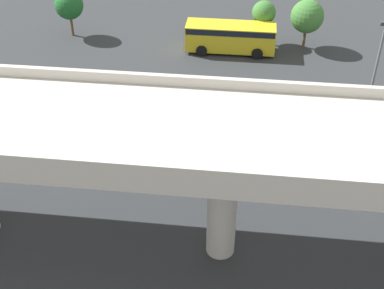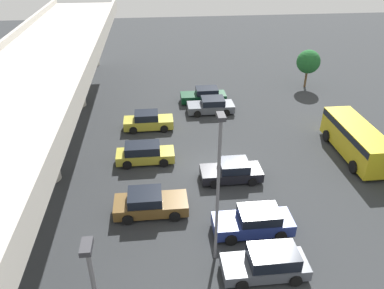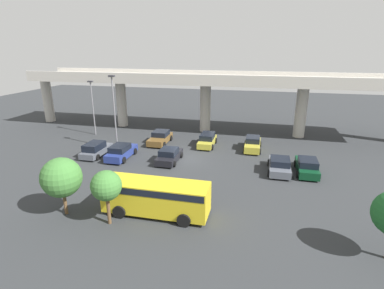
% 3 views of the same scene
% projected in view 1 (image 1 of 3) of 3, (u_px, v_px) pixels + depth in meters
% --- Properties ---
extents(ground_plane, '(111.51, 111.51, 0.00)m').
position_uv_depth(ground_plane, '(233.00, 124.00, 37.99)').
color(ground_plane, '#2D3033').
extents(highway_overpass, '(53.53, 7.39, 8.37)m').
position_uv_depth(highway_overpass, '(225.00, 149.00, 24.46)').
color(highway_overpass, '#BCB7AD').
rests_on(highway_overpass, ground_plane).
extents(parked_car_0, '(2.04, 4.45, 1.56)m').
position_uv_depth(parked_car_0, '(376.00, 115.00, 37.59)').
color(parked_car_0, '#515660').
rests_on(parked_car_0, ground_plane).
extents(parked_car_1, '(2.10, 4.70, 1.57)m').
position_uv_depth(parked_car_1, '(330.00, 111.00, 37.95)').
color(parked_car_1, navy).
rests_on(parked_car_1, ground_plane).
extents(parked_car_2, '(2.23, 4.62, 1.54)m').
position_uv_depth(parked_car_2, '(300.00, 162.00, 33.30)').
color(parked_car_2, brown).
rests_on(parked_car_2, ground_plane).
extents(parked_car_3, '(2.14, 4.36, 1.47)m').
position_uv_depth(parked_car_3, '(253.00, 109.00, 38.30)').
color(parked_car_3, black).
rests_on(parked_car_3, ground_plane).
extents(parked_car_4, '(1.96, 4.42, 1.54)m').
position_uv_depth(parked_car_4, '(203.00, 158.00, 33.57)').
color(parked_car_4, gold).
rests_on(parked_car_4, ground_plane).
extents(parked_car_5, '(2.01, 4.39, 1.60)m').
position_uv_depth(parked_car_5, '(118.00, 149.00, 34.33)').
color(parked_car_5, gold).
rests_on(parked_car_5, ground_plane).
extents(parked_car_6, '(2.23, 4.51, 1.47)m').
position_uv_depth(parked_car_6, '(99.00, 98.00, 39.53)').
color(parked_car_6, '#515660').
rests_on(parked_car_6, ground_plane).
extents(parked_car_7, '(2.09, 4.65, 1.53)m').
position_uv_depth(parked_car_7, '(64.00, 98.00, 39.48)').
color(parked_car_7, '#0C381E').
rests_on(parked_car_7, ground_plane).
extents(shuttle_bus, '(7.71, 2.64, 2.50)m').
position_uv_depth(shuttle_bus, '(231.00, 35.00, 46.24)').
color(shuttle_bus, gold).
rests_on(shuttle_bus, ground_plane).
extents(lamp_post_near_aisle, '(0.70, 0.35, 8.72)m').
position_uv_depth(lamp_post_near_aisle, '(374.00, 77.00, 33.14)').
color(lamp_post_near_aisle, slate).
rests_on(lamp_post_near_aisle, ground_plane).
extents(tree_front_left, '(2.87, 2.87, 4.35)m').
position_uv_depth(tree_front_left, '(307.00, 16.00, 46.04)').
color(tree_front_left, brown).
rests_on(tree_front_left, ground_plane).
extents(tree_front_centre, '(2.08, 2.08, 3.95)m').
position_uv_depth(tree_front_centre, '(264.00, 13.00, 46.75)').
color(tree_front_centre, brown).
rests_on(tree_front_centre, ground_plane).
extents(tree_front_far_right, '(2.58, 2.58, 4.23)m').
position_uv_depth(tree_front_far_right, '(69.00, 5.00, 48.02)').
color(tree_front_far_right, brown).
rests_on(tree_front_far_right, ground_plane).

